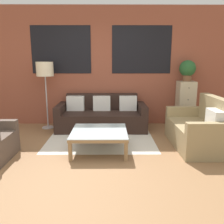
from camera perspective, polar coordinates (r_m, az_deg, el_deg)
The scene contains 9 objects.
ground_plane at distance 3.72m, azimuth -3.67°, elevation -12.40°, with size 16.00×16.00×0.00m, color #8E6642.
wall_back_brick at distance 5.82m, azimuth -2.51°, elevation 10.84°, with size 8.40×0.09×2.80m.
rug at distance 4.82m, azimuth -2.70°, elevation -6.52°, with size 2.11×1.62×0.00m.
couch_dark at distance 5.48m, azimuth -2.50°, elevation -1.10°, with size 2.01×0.88×0.78m.
settee_vintage at distance 4.61m, azimuth 20.22°, elevation -4.13°, with size 0.80×1.43×0.92m.
coffee_table at distance 4.13m, azimuth -3.08°, elevation -5.16°, with size 0.95×0.95×0.37m.
floor_lamp at distance 5.60m, azimuth -15.84°, elevation 9.33°, with size 0.38×0.38×1.53m.
drawer_cabinet at distance 5.91m, azimuth 17.20°, elevation 1.86°, with size 0.39×0.40×1.08m.
potted_plant at distance 5.83m, azimuth 17.71°, elevation 9.76°, with size 0.38×0.38×0.48m.
Camera 1 is at (0.21, -3.38, 1.55)m, focal length 38.00 mm.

